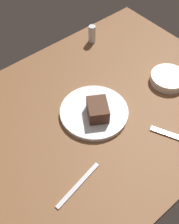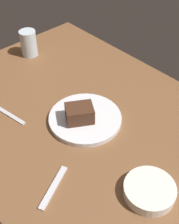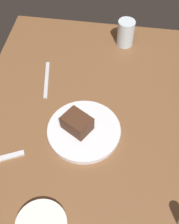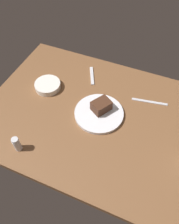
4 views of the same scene
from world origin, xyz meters
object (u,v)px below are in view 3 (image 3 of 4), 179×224
object	(u,v)px
dessert_plate	(84,131)
water_glass	(126,33)
chocolate_cake_slice	(77,123)
butter_knife	(47,79)
dessert_spoon	(1,158)

from	to	relation	value
dessert_plate	water_glass	size ratio (longest dim) A/B	2.21
chocolate_cake_slice	butter_knife	world-z (taller)	chocolate_cake_slice
chocolate_cake_slice	water_glass	distance (cm)	49.59
dessert_plate	dessert_spoon	bearing A→B (deg)	119.80
butter_knife	chocolate_cake_slice	bearing A→B (deg)	26.29
chocolate_cake_slice	water_glass	bearing A→B (deg)	-14.62
chocolate_cake_slice	dessert_spoon	size ratio (longest dim) A/B	0.61
dessert_plate	chocolate_cake_slice	size ratio (longest dim) A/B	2.75
dessert_plate	butter_knife	distance (cm)	28.76
dessert_plate	butter_knife	world-z (taller)	dessert_plate
chocolate_cake_slice	butter_knife	bearing A→B (deg)	36.40
dessert_spoon	water_glass	bearing A→B (deg)	-145.14
chocolate_cake_slice	water_glass	xyz separation A→B (cm)	(47.97, -12.51, 1.14)
chocolate_cake_slice	dessert_spoon	bearing A→B (deg)	122.64
butter_knife	water_glass	bearing A→B (deg)	122.25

